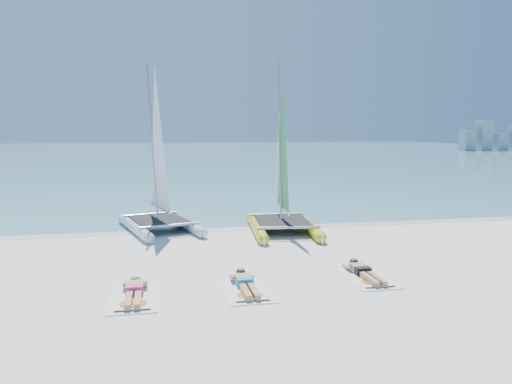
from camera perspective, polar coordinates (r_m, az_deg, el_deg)
ground at (r=12.79m, az=-0.95°, el=-8.85°), size 140.00×140.00×0.00m
sea at (r=75.21m, az=-9.55°, el=4.42°), size 140.00×115.00×0.01m
wet_sand_strip at (r=18.08m, az=-4.06°, el=-4.08°), size 140.00×1.40×0.01m
distant_skyline at (r=92.82m, az=25.96°, el=5.50°), size 14.00×2.00×5.00m
catamaran_blue at (r=17.80m, az=-11.16°, el=1.45°), size 3.20×4.81×6.01m
catamaran_yellow at (r=17.59m, az=2.83°, el=1.98°), size 2.55×4.91×6.15m
towel_a at (r=10.98m, az=-13.76°, el=-11.73°), size 1.00×1.85×0.02m
sunbather_a at (r=11.13m, az=-13.73°, el=-10.89°), size 0.37×1.73×0.26m
towel_b at (r=11.19m, az=-1.06°, el=-11.16°), size 1.00×1.85×0.02m
sunbather_b at (r=11.34m, az=-1.23°, el=-10.34°), size 0.37×1.73×0.26m
towel_c at (r=12.34m, az=12.54°, el=-9.58°), size 1.00×1.85×0.02m
sunbather_c at (r=12.48m, az=12.20°, el=-8.86°), size 0.37×1.73×0.26m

